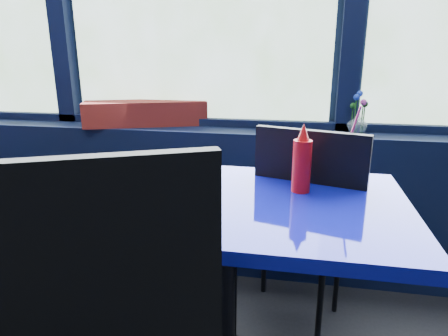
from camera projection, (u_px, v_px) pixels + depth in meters
window_sill at (197, 197)px, 2.26m from camera, size 5.00×0.26×0.80m
near_table at (218, 247)px, 1.34m from camera, size 1.20×0.70×0.75m
chair_near_back at (297, 222)px, 1.61m from camera, size 0.52×0.52×0.94m
planter_box at (146, 113)px, 2.20m from camera, size 0.68×0.38×0.13m
flower_vase at (358, 121)px, 1.98m from camera, size 0.13×0.14×0.21m
food_basket at (146, 209)px, 1.10m from camera, size 0.28×0.27×0.10m
ketchup_bottle at (302, 162)px, 1.31m from camera, size 0.06×0.06×0.23m
soda_cup at (346, 164)px, 1.40m from camera, size 0.08×0.08×0.28m
napkin at (64, 223)px, 1.09m from camera, size 0.15×0.15×0.00m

